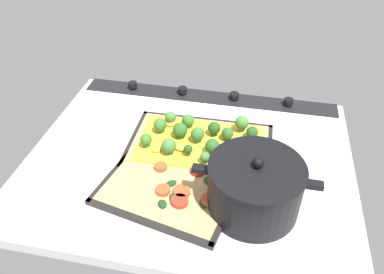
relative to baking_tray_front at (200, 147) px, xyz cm
name	(u,v)px	position (x,y,z in cm)	size (l,w,h in cm)	color
ground_plane	(189,162)	(2.00, 4.36, -1.87)	(82.89, 65.55, 3.00)	white
stove_control_panel	(208,96)	(2.00, -24.92, 0.18)	(79.58, 7.00, 2.60)	black
baking_tray_front	(200,147)	(0.00, 0.00, 0.00)	(38.15, 24.97, 1.30)	black
broccoli_pizza	(201,141)	(-0.15, -0.15, 2.01)	(35.71, 22.54, 6.06)	tan
baking_tray_back	(168,191)	(4.37, 17.03, 0.01)	(34.76, 27.95, 1.30)	black
veggie_pizza_back	(171,189)	(3.57, 17.06, 0.74)	(31.91, 25.10, 1.90)	tan
cooking_pot	(255,187)	(-15.20, 17.62, 5.79)	(27.45, 20.65, 14.62)	black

